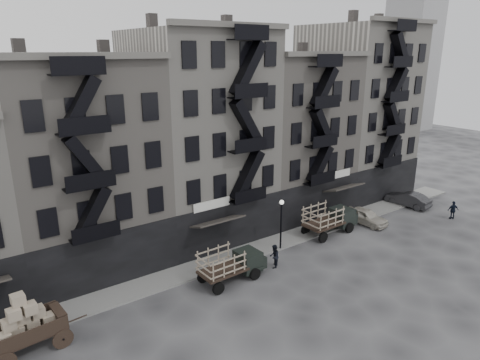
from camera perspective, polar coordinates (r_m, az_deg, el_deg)
ground at (r=31.74m, az=4.35°, el=-12.35°), size 140.00×140.00×0.00m
sidewalk at (r=34.30m, az=0.27°, el=-9.78°), size 55.00×2.50×0.15m
building_midwest at (r=32.85m, az=-20.51°, el=1.75°), size 10.00×11.35×16.20m
building_center at (r=36.39m, az=-5.37°, el=5.79°), size 10.00×11.35×18.20m
building_mideast at (r=42.43m, az=6.42°, el=5.99°), size 10.00×11.35×16.20m
building_east at (r=49.38m, az=15.25°, el=8.82°), size 10.00×11.35×19.20m
lamp_post at (r=34.09m, az=5.52°, el=-5.05°), size 0.36×0.36×4.28m
wagon at (r=26.27m, az=-26.90°, el=-16.29°), size 4.13×2.46×3.35m
stake_truck_west at (r=30.18m, az=-1.18°, el=-10.86°), size 5.06×2.21×2.51m
stake_truck_east at (r=38.29m, az=11.91°, el=-4.81°), size 5.44×2.33×2.71m
car_east at (r=41.45m, az=16.36°, el=-4.64°), size 2.09×4.42×1.46m
car_far at (r=47.43m, az=21.48°, el=-2.39°), size 2.04×4.66×1.49m
pedestrian_mid at (r=32.19m, az=4.57°, el=-10.10°), size 1.11×1.08×1.80m
policeman at (r=45.55m, az=26.53°, el=-3.62°), size 1.11×0.91×1.77m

